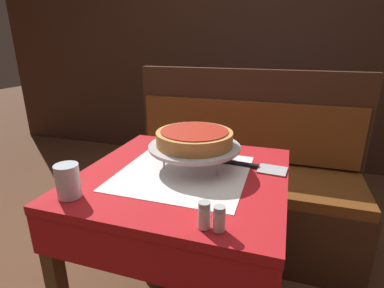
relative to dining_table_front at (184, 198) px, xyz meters
The scene contains 11 objects.
dining_table_front is the anchor object (origin of this frame).
dining_table_rear 1.58m from the dining_table_front, 82.54° to the left, with size 0.74×0.74×0.78m.
booth_bench 0.81m from the dining_table_front, 81.69° to the left, with size 1.43×0.52×1.07m.
back_wall_panel 2.20m from the dining_table_front, 90.00° to the left, with size 6.00×0.04×2.40m, color #3D2319.
pizza_pan_stand 0.20m from the dining_table_front, 72.61° to the left, with size 0.35×0.35×0.09m.
deep_dish_pizza 0.24m from the dining_table_front, 72.61° to the left, with size 0.29×0.29×0.06m.
pizza_server 0.29m from the dining_table_front, 27.73° to the left, with size 0.29×0.10×0.01m.
water_glass_near 0.43m from the dining_table_front, 134.56° to the right, with size 0.07×0.07×0.11m.
salt_shaker 0.38m from the dining_table_front, 61.90° to the right, with size 0.03×0.03×0.07m.
pepper_shaker 0.40m from the dining_table_front, 56.51° to the right, with size 0.03×0.03×0.07m.
condiment_caddy 1.70m from the dining_table_front, 82.45° to the left, with size 0.15×0.15×0.18m.
Camera 1 is at (0.34, -0.96, 1.24)m, focal length 28.00 mm.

